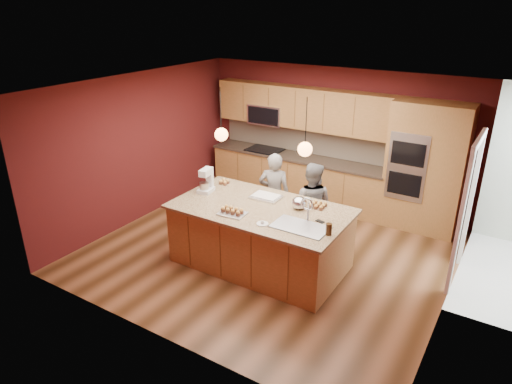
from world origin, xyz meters
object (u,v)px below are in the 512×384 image
Objects in this scene: person_right at (311,205)px; mixing_bowl at (299,203)px; stand_mixer at (206,182)px; person_left at (274,195)px; island at (261,236)px.

mixing_bowl is (0.14, -0.73, 0.34)m from person_right.
stand_mixer is at bearing -172.62° from mixing_bowl.
stand_mixer reaches higher than mixing_bowl.
person_right is 3.72× the size of stand_mixer.
mixing_bowl is (0.84, -0.73, 0.32)m from person_left.
stand_mixer is (-1.44, -0.93, 0.42)m from person_right.
person_right reaches higher than mixing_bowl.
person_left is at bearing 42.22° from stand_mixer.
island is at bearing -151.57° from mixing_bowl.
island is 1.26m from stand_mixer.
person_right is 0.81m from mixing_bowl.
island is 1.08m from person_right.
person_left is at bearing 139.13° from mixing_bowl.
person_left is at bearing 109.10° from island.
person_left reaches higher than island.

